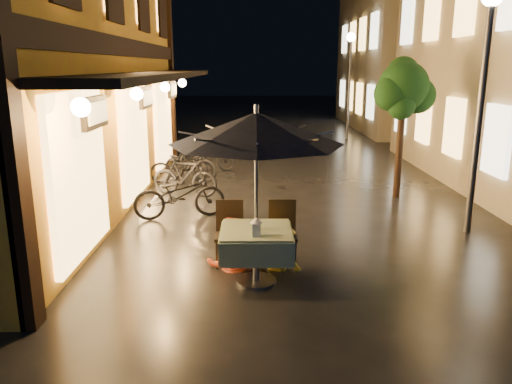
{
  "coord_description": "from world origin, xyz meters",
  "views": [
    {
      "loc": [
        -0.92,
        -6.62,
        2.93
      ],
      "look_at": [
        -0.87,
        0.43,
        1.15
      ],
      "focal_mm": 35.0,
      "sensor_mm": 36.0,
      "label": 1
    }
  ],
  "objects_px": {
    "person_yellow": "(278,222)",
    "streetlamp_near": "(485,67)",
    "bicycle_0": "(180,195)",
    "patio_umbrella": "(256,129)",
    "table_lantern": "(256,226)",
    "cafe_table": "(256,243)",
    "person_orange": "(230,219)"
  },
  "relations": [
    {
      "from": "person_yellow",
      "to": "streetlamp_near",
      "type": "bearing_deg",
      "value": -141.71
    },
    {
      "from": "bicycle_0",
      "to": "streetlamp_near",
      "type": "bearing_deg",
      "value": -114.72
    },
    {
      "from": "patio_umbrella",
      "to": "table_lantern",
      "type": "height_order",
      "value": "patio_umbrella"
    },
    {
      "from": "cafe_table",
      "to": "streetlamp_near",
      "type": "bearing_deg",
      "value": 29.31
    },
    {
      "from": "streetlamp_near",
      "to": "bicycle_0",
      "type": "bearing_deg",
      "value": 170.47
    },
    {
      "from": "cafe_table",
      "to": "patio_umbrella",
      "type": "xyz_separation_m",
      "value": [
        0.0,
        0.0,
        1.56
      ]
    },
    {
      "from": "table_lantern",
      "to": "cafe_table",
      "type": "bearing_deg",
      "value": 90.0
    },
    {
      "from": "bicycle_0",
      "to": "patio_umbrella",
      "type": "bearing_deg",
      "value": -169.26
    },
    {
      "from": "cafe_table",
      "to": "bicycle_0",
      "type": "height_order",
      "value": "bicycle_0"
    },
    {
      "from": "streetlamp_near",
      "to": "table_lantern",
      "type": "xyz_separation_m",
      "value": [
        -3.87,
        -2.45,
        -2.0
      ]
    },
    {
      "from": "person_yellow",
      "to": "person_orange",
      "type": "bearing_deg",
      "value": 10.36
    },
    {
      "from": "table_lantern",
      "to": "person_yellow",
      "type": "xyz_separation_m",
      "value": [
        0.33,
        0.81,
        -0.2
      ]
    },
    {
      "from": "streetlamp_near",
      "to": "person_orange",
      "type": "bearing_deg",
      "value": -159.37
    },
    {
      "from": "streetlamp_near",
      "to": "table_lantern",
      "type": "distance_m",
      "value": 4.99
    },
    {
      "from": "cafe_table",
      "to": "person_yellow",
      "type": "bearing_deg",
      "value": 58.57
    },
    {
      "from": "person_orange",
      "to": "person_yellow",
      "type": "xyz_separation_m",
      "value": [
        0.71,
        -0.04,
        -0.04
      ]
    },
    {
      "from": "cafe_table",
      "to": "table_lantern",
      "type": "relative_size",
      "value": 3.96
    },
    {
      "from": "person_yellow",
      "to": "table_lantern",
      "type": "bearing_deg",
      "value": 81.53
    },
    {
      "from": "table_lantern",
      "to": "bicycle_0",
      "type": "bearing_deg",
      "value": 114.04
    },
    {
      "from": "patio_umbrella",
      "to": "bicycle_0",
      "type": "xyz_separation_m",
      "value": [
        -1.49,
        3.07,
        -1.67
      ]
    },
    {
      "from": "table_lantern",
      "to": "person_yellow",
      "type": "height_order",
      "value": "person_yellow"
    },
    {
      "from": "cafe_table",
      "to": "table_lantern",
      "type": "bearing_deg",
      "value": -90.0
    },
    {
      "from": "table_lantern",
      "to": "person_yellow",
      "type": "relative_size",
      "value": 0.17
    },
    {
      "from": "cafe_table",
      "to": "table_lantern",
      "type": "distance_m",
      "value": 0.43
    },
    {
      "from": "streetlamp_near",
      "to": "patio_umbrella",
      "type": "relative_size",
      "value": 1.72
    },
    {
      "from": "person_orange",
      "to": "streetlamp_near",
      "type": "bearing_deg",
      "value": -162.49
    },
    {
      "from": "cafe_table",
      "to": "person_yellow",
      "type": "distance_m",
      "value": 0.64
    },
    {
      "from": "streetlamp_near",
      "to": "person_yellow",
      "type": "distance_m",
      "value": 4.48
    },
    {
      "from": "table_lantern",
      "to": "person_orange",
      "type": "bearing_deg",
      "value": 114.38
    },
    {
      "from": "streetlamp_near",
      "to": "bicycle_0",
      "type": "relative_size",
      "value": 2.35
    },
    {
      "from": "bicycle_0",
      "to": "cafe_table",
      "type": "bearing_deg",
      "value": -169.26
    },
    {
      "from": "streetlamp_near",
      "to": "table_lantern",
      "type": "height_order",
      "value": "streetlamp_near"
    }
  ]
}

